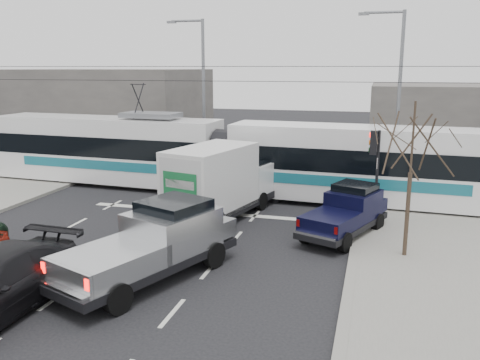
% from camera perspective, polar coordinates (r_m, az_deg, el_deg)
% --- Properties ---
extents(ground, '(120.00, 120.00, 0.00)m').
position_cam_1_polar(ground, '(16.70, -9.05, -9.28)').
color(ground, black).
rests_on(ground, ground).
extents(sidewalk_right, '(6.00, 60.00, 0.15)m').
position_cam_1_polar(sidewalk_right, '(15.55, 23.58, -11.63)').
color(sidewalk_right, gray).
rests_on(sidewalk_right, ground).
extents(rails, '(60.00, 1.60, 0.03)m').
position_cam_1_polar(rails, '(25.70, 0.07, -1.30)').
color(rails, '#33302D').
rests_on(rails, ground).
extents(building_left, '(14.00, 10.00, 6.00)m').
position_cam_1_polar(building_left, '(41.63, -14.50, 7.81)').
color(building_left, slate).
rests_on(building_left, ground).
extents(building_right, '(12.00, 10.00, 5.00)m').
position_cam_1_polar(building_right, '(38.65, 23.44, 6.09)').
color(building_right, slate).
rests_on(building_right, ground).
extents(bare_tree, '(2.40, 2.40, 5.00)m').
position_cam_1_polar(bare_tree, '(16.79, 18.79, 3.75)').
color(bare_tree, '#47382B').
rests_on(bare_tree, ground).
extents(traffic_signal, '(0.44, 0.44, 3.60)m').
position_cam_1_polar(traffic_signal, '(20.87, 14.89, 2.68)').
color(traffic_signal, black).
rests_on(traffic_signal, ground).
extents(street_lamp_near, '(2.38, 0.25, 9.00)m').
position_cam_1_polar(street_lamp_near, '(28.12, 17.09, 9.87)').
color(street_lamp_near, slate).
rests_on(street_lamp_near, ground).
extents(street_lamp_far, '(2.38, 0.25, 9.00)m').
position_cam_1_polar(street_lamp_far, '(31.95, -4.44, 10.64)').
color(street_lamp_far, slate).
rests_on(street_lamp_far, ground).
extents(catenary, '(60.00, 0.20, 7.00)m').
position_cam_1_polar(catenary, '(25.06, 0.08, 7.32)').
color(catenary, black).
rests_on(catenary, ground).
extents(tram, '(26.12, 4.09, 5.31)m').
position_cam_1_polar(tram, '(25.08, -1.72, 2.72)').
color(tram, white).
rests_on(tram, ground).
extents(silver_pickup, '(4.12, 6.37, 2.20)m').
position_cam_1_polar(silver_pickup, '(15.44, -9.37, -6.82)').
color(silver_pickup, black).
rests_on(silver_pickup, ground).
extents(box_truck, '(3.58, 6.50, 3.08)m').
position_cam_1_polar(box_truck, '(20.84, -2.46, -0.33)').
color(box_truck, black).
rests_on(box_truck, ground).
extents(navy_pickup, '(3.18, 4.74, 1.88)m').
position_cam_1_polar(navy_pickup, '(19.31, 11.96, -3.47)').
color(navy_pickup, black).
rests_on(navy_pickup, ground).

